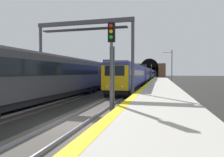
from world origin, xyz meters
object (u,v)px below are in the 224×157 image
at_px(railway_signal_far, 156,72).
at_px(catenary_mast_near, 172,66).
at_px(railway_signal_near, 112,62).
at_px(overhead_signal_gantry, 84,40).
at_px(train_main_approaching, 146,74).
at_px(train_adjacent_platform, 89,75).
at_px(railway_signal_mid, 151,71).

bearing_deg(railway_signal_far, catenary_mast_near, 4.58).
bearing_deg(railway_signal_near, overhead_signal_gantry, -146.02).
distance_m(train_main_approaching, railway_signal_far, 50.75).
height_order(train_adjacent_platform, catenary_mast_near, catenary_mast_near).
bearing_deg(overhead_signal_gantry, railway_signal_far, -2.61).
bearing_deg(railway_signal_far, railway_signal_mid, 0.00).
bearing_deg(catenary_mast_near, railway_signal_near, 172.00).
distance_m(train_adjacent_platform, overhead_signal_gantry, 8.87).
distance_m(railway_signal_mid, railway_signal_far, 54.05).
relative_size(railway_signal_far, catenary_mast_near, 0.61).
distance_m(railway_signal_mid, overhead_signal_gantry, 40.48).
relative_size(train_adjacent_platform, catenary_mast_near, 4.90).
bearing_deg(overhead_signal_gantry, train_main_approaching, -3.31).
distance_m(train_main_approaching, railway_signal_near, 49.91).
relative_size(railway_signal_near, railway_signal_mid, 1.03).
bearing_deg(overhead_signal_gantry, railway_signal_mid, -6.09).
height_order(train_main_approaching, railway_signal_mid, railway_signal_mid).
relative_size(railway_signal_near, overhead_signal_gantry, 0.58).
relative_size(train_adjacent_platform, railway_signal_near, 7.24).
xyz_separation_m(overhead_signal_gantry, catenary_mast_near, (30.19, -9.42, -1.57)).
distance_m(overhead_signal_gantry, catenary_mast_near, 31.66).
distance_m(train_adjacent_platform, railway_signal_near, 15.78).
relative_size(train_main_approaching, railway_signal_near, 15.59).
height_order(railway_signal_far, catenary_mast_near, catenary_mast_near).
distance_m(train_adjacent_platform, catenary_mast_near, 25.39).
relative_size(railway_signal_near, catenary_mast_near, 0.68).
bearing_deg(overhead_signal_gantry, catenary_mast_near, -17.33).
xyz_separation_m(train_main_approaching, train_adjacent_platform, (-35.66, 5.04, 0.18)).
distance_m(railway_signal_near, catenary_mast_near, 36.92).
relative_size(overhead_signal_gantry, catenary_mast_near, 1.18).
xyz_separation_m(train_adjacent_platform, overhead_signal_gantry, (-7.85, -2.52, 3.28)).
height_order(railway_signal_near, catenary_mast_near, catenary_mast_near).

